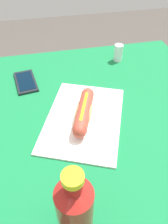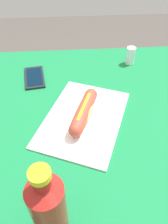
{
  "view_description": "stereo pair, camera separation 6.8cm",
  "coord_description": "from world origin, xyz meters",
  "views": [
    {
      "loc": [
        0.43,
        -0.16,
        1.27
      ],
      "look_at": [
        -0.05,
        -0.05,
        0.8
      ],
      "focal_mm": 35.47,
      "sensor_mm": 36.0,
      "label": 1
    },
    {
      "loc": [
        0.44,
        -0.09,
        1.27
      ],
      "look_at": [
        -0.05,
        -0.05,
        0.8
      ],
      "focal_mm": 35.47,
      "sensor_mm": 36.0,
      "label": 2
    }
  ],
  "objects": [
    {
      "name": "soda_bottle",
      "position": [
        0.27,
        -0.14,
        0.87
      ],
      "size": [
        0.06,
        0.06,
        0.23
      ],
      "color": "maroon",
      "rests_on": "dining_table"
    },
    {
      "name": "paper_wrapper",
      "position": [
        -0.05,
        -0.05,
        0.77
      ],
      "size": [
        0.39,
        0.34,
        0.01
      ],
      "primitive_type": "cube",
      "rotation": [
        0.0,
        0.0,
        -0.4
      ],
      "color": "white",
      "rests_on": "dining_table"
    },
    {
      "name": "cell_phone",
      "position": [
        -0.29,
        -0.23,
        0.78
      ],
      "size": [
        0.15,
        0.09,
        0.01
      ],
      "color": "black",
      "rests_on": "dining_table"
    },
    {
      "name": "dining_table",
      "position": [
        0.0,
        0.0,
        0.62
      ],
      "size": [
        1.0,
        0.87,
        0.77
      ],
      "color": "brown",
      "rests_on": "ground"
    },
    {
      "name": "salt_shaker",
      "position": [
        -0.37,
        0.16,
        0.81
      ],
      "size": [
        0.04,
        0.04,
        0.07
      ],
      "primitive_type": "cylinder",
      "color": "silver",
      "rests_on": "dining_table"
    },
    {
      "name": "hot_dog",
      "position": [
        -0.05,
        -0.05,
        0.8
      ],
      "size": [
        0.19,
        0.1,
        0.05
      ],
      "color": "tan",
      "rests_on": "paper_wrapper"
    }
  ]
}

